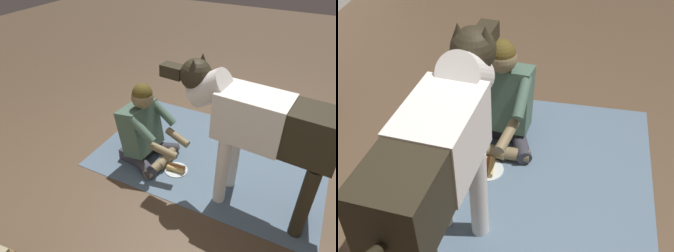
{
  "view_description": "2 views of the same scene",
  "coord_description": "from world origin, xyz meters",
  "views": [
    {
      "loc": [
        -0.72,
        2.36,
        2.06
      ],
      "look_at": [
        0.27,
        0.48,
        0.65
      ],
      "focal_mm": 33.24,
      "sensor_mm": 36.0,
      "label": 1
    },
    {
      "loc": [
        -1.92,
        -0.28,
        2.25
      ],
      "look_at": [
        0.09,
        0.1,
        0.59
      ],
      "focal_mm": 47.94,
      "sensor_mm": 36.0,
      "label": 2
    }
  ],
  "objects": [
    {
      "name": "ground_plane",
      "position": [
        0.0,
        0.0,
        0.0
      ],
      "size": [
        14.04,
        14.04,
        0.0
      ],
      "primitive_type": "plane",
      "color": "brown"
    },
    {
      "name": "area_rug",
      "position": [
        0.07,
        -0.1,
        0.0
      ],
      "size": [
        2.25,
        1.54,
        0.01
      ],
      "primitive_type": "cube",
      "color": "slate",
      "rests_on": "ground"
    },
    {
      "name": "person_sitting_on_floor",
      "position": [
        0.65,
        0.24,
        0.34
      ],
      "size": [
        0.68,
        0.58,
        0.84
      ],
      "color": "#34323B",
      "rests_on": "ground"
    },
    {
      "name": "large_dog",
      "position": [
        -0.42,
        0.34,
        0.8
      ],
      "size": [
        1.6,
        0.41,
        1.21
      ],
      "color": "silver",
      "rests_on": "ground"
    },
    {
      "name": "hot_dog_on_plate",
      "position": [
        0.29,
        0.28,
        0.03
      ],
      "size": [
        0.23,
        0.23,
        0.06
      ],
      "color": "silver",
      "rests_on": "ground"
    }
  ]
}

